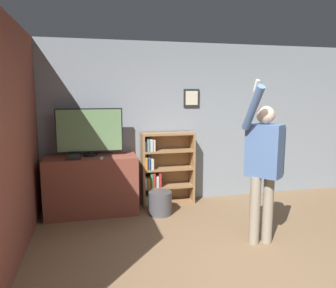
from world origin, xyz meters
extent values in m
plane|color=#846647|center=(0.00, 0.00, 0.00)|extent=(14.00, 14.00, 0.00)
cube|color=gray|center=(0.00, 2.75, 1.35)|extent=(6.94, 0.06, 2.70)
cube|color=black|center=(0.03, 2.71, 1.78)|extent=(0.27, 0.02, 0.30)
cube|color=beige|center=(0.03, 2.69, 1.78)|extent=(0.21, 0.01, 0.24)
cube|color=brown|center=(-2.50, 1.36, 1.35)|extent=(0.06, 4.32, 2.70)
cube|color=brown|center=(-1.67, 2.39, 0.45)|extent=(1.39, 0.59, 0.90)
cylinder|color=black|center=(-1.67, 2.45, 0.92)|extent=(0.22, 0.22, 0.03)
cylinder|color=black|center=(-1.67, 2.45, 0.96)|extent=(0.06, 0.06, 0.05)
cube|color=black|center=(-1.67, 2.45, 1.30)|extent=(1.00, 0.04, 0.67)
cube|color=#6B9360|center=(-1.67, 2.43, 1.30)|extent=(0.97, 0.01, 0.64)
cube|color=black|center=(-1.91, 2.27, 0.93)|extent=(0.18, 0.22, 0.06)
cube|color=white|center=(-1.52, 2.18, 0.92)|extent=(0.05, 0.14, 0.02)
cube|color=#997047|center=(-0.84, 2.56, 0.61)|extent=(0.04, 0.28, 1.22)
cube|color=#997047|center=(0.01, 2.56, 0.61)|extent=(0.04, 0.28, 1.22)
cube|color=#997047|center=(-0.42, 2.69, 0.61)|extent=(0.89, 0.01, 1.22)
cube|color=#997047|center=(-0.42, 2.56, 0.02)|extent=(0.81, 0.28, 0.04)
cube|color=#997047|center=(-0.42, 2.56, 0.30)|extent=(0.81, 0.28, 0.04)
cube|color=#997047|center=(-0.42, 2.56, 0.61)|extent=(0.81, 0.28, 0.04)
cube|color=#997047|center=(-0.42, 2.56, 0.91)|extent=(0.81, 0.28, 0.04)
cube|color=#997047|center=(-0.42, 2.56, 1.20)|extent=(0.81, 0.28, 0.04)
cube|color=beige|center=(-0.80, 2.55, 0.10)|extent=(0.04, 0.26, 0.16)
cube|color=#338447|center=(-0.76, 2.52, 0.11)|extent=(0.03, 0.21, 0.18)
cube|color=orange|center=(-0.73, 2.52, 0.12)|extent=(0.02, 0.20, 0.20)
cube|color=#232328|center=(-0.68, 2.55, 0.09)|extent=(0.03, 0.26, 0.15)
cube|color=#2D569E|center=(-0.65, 2.55, 0.11)|extent=(0.02, 0.25, 0.19)
cube|color=beige|center=(-0.81, 2.55, 0.41)|extent=(0.03, 0.26, 0.17)
cube|color=orange|center=(-0.76, 2.53, 0.40)|extent=(0.04, 0.23, 0.16)
cube|color=#338447|center=(-0.71, 2.54, 0.44)|extent=(0.03, 0.24, 0.23)
cube|color=red|center=(-0.67, 2.54, 0.44)|extent=(0.04, 0.25, 0.24)
cube|color=beige|center=(-0.62, 2.53, 0.41)|extent=(0.04, 0.22, 0.18)
cube|color=red|center=(-0.57, 2.53, 0.44)|extent=(0.04, 0.22, 0.24)
cube|color=orange|center=(-0.80, 2.54, 0.73)|extent=(0.04, 0.23, 0.21)
cube|color=#2D569E|center=(-0.75, 2.53, 0.73)|extent=(0.03, 0.22, 0.20)
cube|color=beige|center=(-0.70, 2.55, 0.72)|extent=(0.04, 0.26, 0.18)
cube|color=#232328|center=(-0.81, 2.53, 1.01)|extent=(0.03, 0.22, 0.16)
cube|color=#5B8E99|center=(-0.77, 2.53, 1.03)|extent=(0.04, 0.23, 0.20)
cube|color=beige|center=(-0.72, 2.53, 1.03)|extent=(0.04, 0.22, 0.20)
cube|color=beige|center=(-0.67, 2.55, 1.02)|extent=(0.03, 0.26, 0.19)
cylinder|color=gray|center=(0.28, 0.84, 0.43)|extent=(0.13, 0.13, 0.86)
cylinder|color=gray|center=(0.46, 0.84, 0.43)|extent=(0.13, 0.13, 0.86)
cube|color=#4C6B9E|center=(0.37, 0.84, 1.18)|extent=(0.43, 0.46, 0.64)
sphere|color=beige|center=(0.37, 0.84, 1.61)|extent=(0.22, 0.22, 0.22)
cylinder|color=#4C6B9E|center=(0.60, 0.84, 1.17)|extent=(0.09, 0.09, 0.59)
cylinder|color=#4C6B9E|center=(0.14, 0.72, 1.70)|extent=(0.09, 0.41, 0.54)
cube|color=white|center=(0.14, 0.67, 1.95)|extent=(0.04, 0.09, 0.14)
cylinder|color=#4C4C51|center=(-0.65, 2.09, 0.18)|extent=(0.36, 0.36, 0.36)
camera|label=1|loc=(-1.67, -2.67, 1.87)|focal=35.00mm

